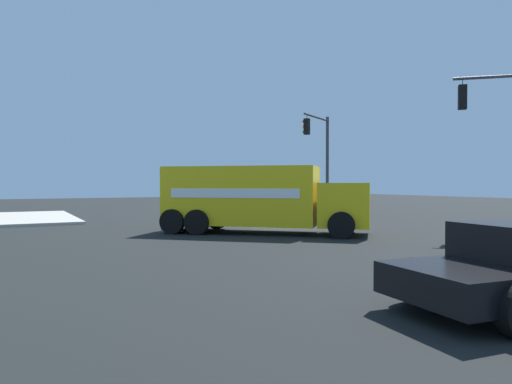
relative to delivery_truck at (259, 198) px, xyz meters
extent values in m
plane|color=black|center=(0.49, -1.35, -1.43)|extent=(100.00, 100.00, 0.00)
cube|color=yellow|center=(0.49, 0.55, 0.10)|extent=(5.93, 6.20, 2.37)
cube|color=yellow|center=(-2.32, -2.56, -0.23)|extent=(3.05, 3.02, 1.70)
cube|color=black|center=(-2.89, -3.20, 0.11)|extent=(1.55, 1.41, 0.88)
cube|color=#B2B2B7|center=(2.50, 2.77, -1.24)|extent=(1.84, 1.69, 0.21)
cube|color=white|center=(1.39, -0.27, 0.22)|extent=(3.49, 3.87, 0.36)
cube|color=white|center=(-0.40, 1.36, 0.22)|extent=(3.49, 3.87, 0.36)
cylinder|color=black|center=(-1.36, -3.36, -0.93)|extent=(0.88, 0.93, 1.00)
cylinder|color=black|center=(-3.20, -1.70, -0.93)|extent=(0.88, 0.93, 1.00)
cylinder|color=black|center=(2.41, 0.82, -0.93)|extent=(0.88, 0.93, 1.00)
cylinder|color=black|center=(0.57, 2.48, -0.93)|extent=(0.88, 0.93, 1.00)
cylinder|color=black|center=(3.12, 1.60, -0.93)|extent=(0.88, 0.93, 1.00)
cylinder|color=black|center=(1.28, 3.26, -0.93)|extent=(0.88, 0.93, 1.00)
cylinder|color=#38383D|center=(-5.54, -7.83, 4.68)|extent=(2.79, 3.01, 0.12)
cylinder|color=#38383D|center=(-4.43, -6.62, 4.56)|extent=(0.03, 0.03, 0.25)
cube|color=black|center=(-4.43, -6.62, 3.96)|extent=(0.42, 0.42, 0.95)
sphere|color=red|center=(-4.30, -6.74, 4.27)|extent=(0.20, 0.20, 0.20)
sphere|color=#EFA314|center=(-4.30, -6.74, 3.96)|extent=(0.20, 0.20, 0.20)
sphere|color=#19CC4C|center=(-4.30, -6.74, 3.65)|extent=(0.20, 0.20, 0.20)
cylinder|color=#38383D|center=(8.16, -9.48, 1.76)|extent=(0.20, 0.20, 6.38)
cylinder|color=#38383D|center=(7.19, -7.93, 4.69)|extent=(2.04, 3.17, 0.12)
cylinder|color=#38383D|center=(6.40, -6.67, 4.57)|extent=(0.03, 0.03, 0.25)
cube|color=black|center=(6.40, -6.67, 3.97)|extent=(0.41, 0.41, 0.95)
sphere|color=red|center=(6.56, -6.58, 4.28)|extent=(0.20, 0.20, 0.20)
sphere|color=#EFA314|center=(6.56, -6.58, 3.97)|extent=(0.20, 0.20, 0.20)
sphere|color=#19CC4C|center=(6.56, -6.58, 3.66)|extent=(0.20, 0.20, 0.20)
cube|color=black|center=(-12.09, 3.17, -0.90)|extent=(2.09, 1.69, 0.50)
cylinder|color=black|center=(-11.10, 2.94, -1.05)|extent=(0.32, 0.78, 0.76)
camera|label=1|loc=(-16.88, 9.08, 0.61)|focal=32.98mm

